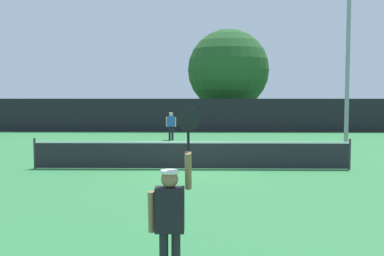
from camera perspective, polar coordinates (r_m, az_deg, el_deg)
ground_plane at (r=16.65m, az=-0.10°, el=-4.92°), size 120.00×120.00×0.00m
tennis_net at (r=16.57m, az=-0.10°, el=-3.17°), size 11.05×0.08×1.07m
perimeter_fence at (r=32.84m, az=0.49°, el=1.54°), size 35.26×0.12×2.29m
player_serving at (r=6.34m, az=-2.57°, el=-9.95°), size 0.68×0.39×2.46m
player_receiving at (r=26.96m, az=-2.52°, el=0.55°), size 0.57×0.23×1.56m
tennis_ball at (r=18.29m, az=-3.90°, el=-4.01°), size 0.07×0.07×0.07m
light_pole at (r=21.66m, az=18.23°, el=11.33°), size 1.18×0.28×9.66m
large_tree at (r=36.86m, az=4.38°, el=6.93°), size 6.22×6.22×7.55m
parked_car_near at (r=41.57m, az=-3.02°, el=1.57°), size 2.00×4.24×1.69m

